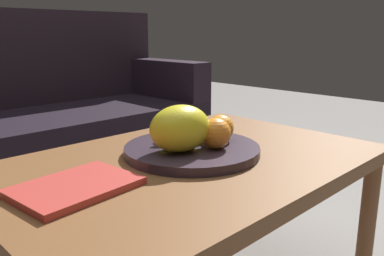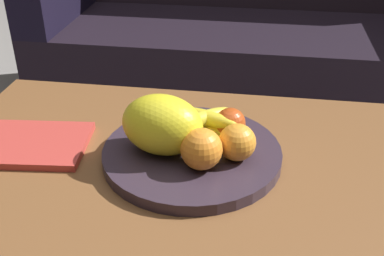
{
  "view_description": "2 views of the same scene",
  "coord_description": "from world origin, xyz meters",
  "px_view_note": "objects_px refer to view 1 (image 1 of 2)",
  "views": [
    {
      "loc": [
        -0.7,
        -0.73,
        0.78
      ],
      "look_at": [
        0.03,
        0.02,
        0.53
      ],
      "focal_mm": 37.05,
      "sensor_mm": 36.0,
      "label": 1
    },
    {
      "loc": [
        0.16,
        -0.81,
        1.02
      ],
      "look_at": [
        0.03,
        0.02,
        0.53
      ],
      "focal_mm": 44.67,
      "sensor_mm": 36.0,
      "label": 2
    }
  ],
  "objects_px": {
    "fruit_bowl": "(192,150)",
    "melon_large_front": "(180,128)",
    "apple_front": "(195,126)",
    "coffee_table": "(189,176)",
    "orange_front": "(216,133)",
    "magazine": "(75,187)",
    "banana_bunch": "(182,132)",
    "orange_left": "(220,128)",
    "couch": "(36,131)"
  },
  "relations": [
    {
      "from": "coffee_table",
      "to": "banana_bunch",
      "type": "distance_m",
      "value": 0.13
    },
    {
      "from": "melon_large_front",
      "to": "banana_bunch",
      "type": "height_order",
      "value": "melon_large_front"
    },
    {
      "from": "melon_large_front",
      "to": "orange_front",
      "type": "relative_size",
      "value": 2.04
    },
    {
      "from": "coffee_table",
      "to": "couch",
      "type": "distance_m",
      "value": 1.19
    },
    {
      "from": "coffee_table",
      "to": "banana_bunch",
      "type": "relative_size",
      "value": 6.44
    },
    {
      "from": "orange_left",
      "to": "couch",
      "type": "bearing_deg",
      "value": 92.12
    },
    {
      "from": "coffee_table",
      "to": "orange_front",
      "type": "height_order",
      "value": "orange_front"
    },
    {
      "from": "melon_large_front",
      "to": "couch",
      "type": "bearing_deg",
      "value": 84.74
    },
    {
      "from": "fruit_bowl",
      "to": "coffee_table",
      "type": "bearing_deg",
      "value": -147.4
    },
    {
      "from": "apple_front",
      "to": "magazine",
      "type": "distance_m",
      "value": 0.44
    },
    {
      "from": "orange_front",
      "to": "couch",
      "type": "bearing_deg",
      "value": 88.96
    },
    {
      "from": "fruit_bowl",
      "to": "melon_large_front",
      "type": "relative_size",
      "value": 2.22
    },
    {
      "from": "orange_left",
      "to": "magazine",
      "type": "relative_size",
      "value": 0.3
    },
    {
      "from": "coffee_table",
      "to": "fruit_bowl",
      "type": "xyz_separation_m",
      "value": [
        0.03,
        0.02,
        0.06
      ]
    },
    {
      "from": "melon_large_front",
      "to": "apple_front",
      "type": "bearing_deg",
      "value": 30.34
    },
    {
      "from": "couch",
      "to": "coffee_table",
      "type": "bearing_deg",
      "value": -94.06
    },
    {
      "from": "fruit_bowl",
      "to": "melon_large_front",
      "type": "bearing_deg",
      "value": -165.11
    },
    {
      "from": "couch",
      "to": "fruit_bowl",
      "type": "relative_size",
      "value": 4.54
    },
    {
      "from": "couch",
      "to": "orange_left",
      "type": "relative_size",
      "value": 22.46
    },
    {
      "from": "apple_front",
      "to": "banana_bunch",
      "type": "distance_m",
      "value": 0.06
    },
    {
      "from": "melon_large_front",
      "to": "orange_front",
      "type": "distance_m",
      "value": 0.1
    },
    {
      "from": "melon_large_front",
      "to": "orange_left",
      "type": "distance_m",
      "value": 0.15
    },
    {
      "from": "magazine",
      "to": "orange_left",
      "type": "bearing_deg",
      "value": -7.19
    },
    {
      "from": "coffee_table",
      "to": "apple_front",
      "type": "height_order",
      "value": "apple_front"
    },
    {
      "from": "orange_front",
      "to": "orange_left",
      "type": "xyz_separation_m",
      "value": [
        0.07,
        0.04,
        -0.0
      ]
    },
    {
      "from": "couch",
      "to": "banana_bunch",
      "type": "xyz_separation_m",
      "value": [
        -0.04,
        -1.11,
        0.2
      ]
    },
    {
      "from": "orange_front",
      "to": "banana_bunch",
      "type": "bearing_deg",
      "value": 98.36
    },
    {
      "from": "melon_large_front",
      "to": "orange_front",
      "type": "xyz_separation_m",
      "value": [
        0.09,
        -0.05,
        -0.02
      ]
    },
    {
      "from": "banana_bunch",
      "to": "orange_left",
      "type": "bearing_deg",
      "value": -41.46
    },
    {
      "from": "fruit_bowl",
      "to": "orange_left",
      "type": "distance_m",
      "value": 0.11
    },
    {
      "from": "fruit_bowl",
      "to": "apple_front",
      "type": "distance_m",
      "value": 0.11
    },
    {
      "from": "apple_front",
      "to": "coffee_table",
      "type": "bearing_deg",
      "value": -142.19
    },
    {
      "from": "melon_large_front",
      "to": "orange_left",
      "type": "height_order",
      "value": "melon_large_front"
    },
    {
      "from": "apple_front",
      "to": "banana_bunch",
      "type": "relative_size",
      "value": 0.41
    },
    {
      "from": "fruit_bowl",
      "to": "banana_bunch",
      "type": "distance_m",
      "value": 0.07
    },
    {
      "from": "couch",
      "to": "magazine",
      "type": "xyz_separation_m",
      "value": [
        -0.41,
        -1.17,
        0.16
      ]
    },
    {
      "from": "fruit_bowl",
      "to": "magazine",
      "type": "relative_size",
      "value": 1.5
    },
    {
      "from": "apple_front",
      "to": "magazine",
      "type": "height_order",
      "value": "apple_front"
    },
    {
      "from": "orange_left",
      "to": "apple_front",
      "type": "distance_m",
      "value": 0.08
    },
    {
      "from": "orange_front",
      "to": "fruit_bowl",
      "type": "bearing_deg",
      "value": 114.18
    },
    {
      "from": "coffee_table",
      "to": "apple_front",
      "type": "bearing_deg",
      "value": 37.81
    },
    {
      "from": "couch",
      "to": "orange_left",
      "type": "height_order",
      "value": "couch"
    },
    {
      "from": "coffee_table",
      "to": "banana_bunch",
      "type": "bearing_deg",
      "value": 58.93
    },
    {
      "from": "melon_large_front",
      "to": "apple_front",
      "type": "distance_m",
      "value": 0.16
    },
    {
      "from": "apple_front",
      "to": "magazine",
      "type": "xyz_separation_m",
      "value": [
        -0.43,
        -0.07,
        -0.05
      ]
    },
    {
      "from": "banana_bunch",
      "to": "orange_front",
      "type": "bearing_deg",
      "value": -81.64
    },
    {
      "from": "orange_left",
      "to": "apple_front",
      "type": "height_order",
      "value": "orange_left"
    },
    {
      "from": "couch",
      "to": "orange_front",
      "type": "bearing_deg",
      "value": -91.04
    },
    {
      "from": "fruit_bowl",
      "to": "apple_front",
      "type": "xyz_separation_m",
      "value": [
        0.07,
        0.06,
        0.05
      ]
    },
    {
      "from": "orange_left",
      "to": "orange_front",
      "type": "bearing_deg",
      "value": -147.85
    }
  ]
}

